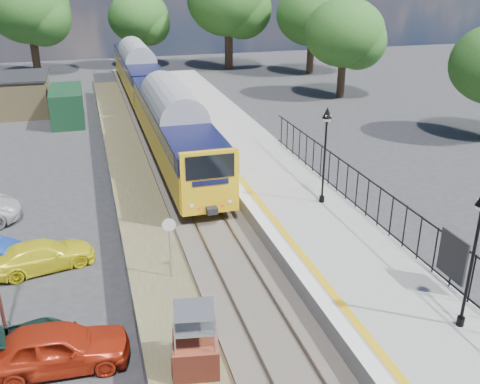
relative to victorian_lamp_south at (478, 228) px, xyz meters
name	(u,v)px	position (x,y,z in m)	size (l,w,h in m)	color
ground	(253,306)	(-5.50, 4.00, -4.30)	(120.00, 120.00, 0.00)	#2D2D30
track_bed	(188,201)	(-5.97, 13.67, -4.21)	(5.90, 80.00, 0.29)	#473F38
platform	(285,197)	(-1.30, 12.00, -3.85)	(5.00, 70.00, 0.90)	gray
platform_edge	(246,193)	(-3.36, 12.00, -3.39)	(0.90, 70.00, 0.01)	silver
victorian_lamp_south	(478,228)	(0.00, 0.00, 0.00)	(0.44, 0.44, 4.60)	black
victorian_lamp_north	(326,133)	(-0.20, 10.00, 0.00)	(0.44, 0.44, 4.60)	black
palisade_fence	(388,213)	(1.05, 6.24, -2.46)	(0.12, 26.00, 2.00)	black
wire_fence	(111,183)	(-9.70, 16.00, -3.70)	(0.06, 52.00, 1.20)	#999EA3
outbuilding	(11,97)	(-16.41, 35.21, -2.78)	(10.80, 10.10, 3.12)	#948053
tree_line	(143,17)	(-4.10, 46.00, 2.31)	(56.80, 43.80, 11.88)	#332319
train	(151,90)	(-5.50, 31.01, -1.96)	(2.82, 40.83, 3.51)	gold
brick_plinth	(195,341)	(-8.14, 1.37, -3.24)	(1.58, 1.58, 2.20)	maroon
speed_sign	(170,239)	(-8.00, 6.68, -2.56)	(0.52, 0.14, 2.59)	#999EA3
car_green	(1,352)	(-13.72, 2.99, -3.67)	(2.09, 4.53, 1.26)	#142E24
car_red	(57,347)	(-12.10, 2.62, -3.57)	(1.72, 4.27, 1.46)	#B12710
car_blue	(0,256)	(-14.45, 9.30, -3.71)	(1.25, 3.60, 1.18)	#1A3A9C
car_yellow	(43,255)	(-12.81, 8.87, -3.71)	(1.64, 4.03, 1.17)	yellow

